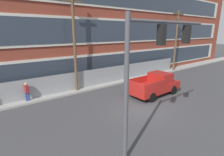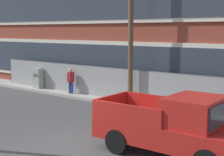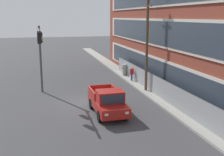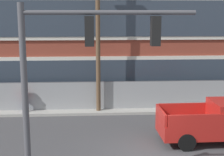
{
  "view_description": "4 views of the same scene",
  "coord_description": "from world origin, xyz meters",
  "px_view_note": "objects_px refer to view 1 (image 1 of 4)",
  "views": [
    {
      "loc": [
        -8.99,
        -8.36,
        5.63
      ],
      "look_at": [
        -0.49,
        2.91,
        1.85
      ],
      "focal_mm": 28.0,
      "sensor_mm": 36.0,
      "label": 1
    },
    {
      "loc": [
        8.14,
        -8.08,
        3.94
      ],
      "look_at": [
        -1.93,
        4.65,
        1.68
      ],
      "focal_mm": 55.0,
      "sensor_mm": 36.0,
      "label": 2
    },
    {
      "loc": [
        22.7,
        -3.28,
        7.16
      ],
      "look_at": [
        2.74,
        1.78,
        2.64
      ],
      "focal_mm": 45.0,
      "sensor_mm": 36.0,
      "label": 3
    },
    {
      "loc": [
        -2.43,
        -13.73,
        6.05
      ],
      "look_at": [
        -1.36,
        4.71,
        2.48
      ],
      "focal_mm": 55.0,
      "sensor_mm": 36.0,
      "label": 4
    }
  ],
  "objects_px": {
    "utility_pole_midblock": "(176,39)",
    "pedestrian_near_cabinet": "(27,91)",
    "pickup_truck_red": "(156,85)",
    "traffic_signal_mast": "(152,59)",
    "utility_pole_near_corner": "(74,38)"
  },
  "relations": [
    {
      "from": "utility_pole_midblock",
      "to": "pedestrian_near_cabinet",
      "type": "xyz_separation_m",
      "value": [
        -19.67,
        0.2,
        -3.65
      ]
    },
    {
      "from": "traffic_signal_mast",
      "to": "utility_pole_midblock",
      "type": "relative_size",
      "value": 0.76
    },
    {
      "from": "utility_pole_near_corner",
      "to": "traffic_signal_mast",
      "type": "bearing_deg",
      "value": -95.54
    },
    {
      "from": "utility_pole_near_corner",
      "to": "pedestrian_near_cabinet",
      "type": "bearing_deg",
      "value": -179.87
    },
    {
      "from": "traffic_signal_mast",
      "to": "utility_pole_near_corner",
      "type": "xyz_separation_m",
      "value": [
        0.95,
        9.76,
        0.58
      ]
    },
    {
      "from": "pickup_truck_red",
      "to": "utility_pole_near_corner",
      "type": "distance_m",
      "value": 8.45
    },
    {
      "from": "utility_pole_midblock",
      "to": "pickup_truck_red",
      "type": "bearing_deg",
      "value": -153.9
    },
    {
      "from": "pedestrian_near_cabinet",
      "to": "utility_pole_midblock",
      "type": "bearing_deg",
      "value": -0.59
    },
    {
      "from": "pickup_truck_red",
      "to": "pedestrian_near_cabinet",
      "type": "height_order",
      "value": "pickup_truck_red"
    },
    {
      "from": "traffic_signal_mast",
      "to": "utility_pole_midblock",
      "type": "xyz_separation_m",
      "value": [
        16.23,
        9.55,
        0.16
      ]
    },
    {
      "from": "utility_pole_midblock",
      "to": "pedestrian_near_cabinet",
      "type": "relative_size",
      "value": 4.96
    },
    {
      "from": "traffic_signal_mast",
      "to": "pedestrian_near_cabinet",
      "type": "relative_size",
      "value": 3.75
    },
    {
      "from": "traffic_signal_mast",
      "to": "pedestrian_near_cabinet",
      "type": "bearing_deg",
      "value": 109.42
    },
    {
      "from": "pickup_truck_red",
      "to": "utility_pole_midblock",
      "type": "relative_size",
      "value": 0.61
    },
    {
      "from": "traffic_signal_mast",
      "to": "pickup_truck_red",
      "type": "height_order",
      "value": "traffic_signal_mast"
    }
  ]
}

